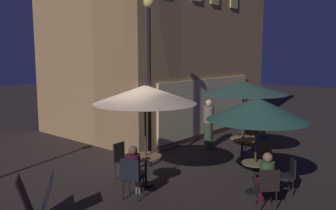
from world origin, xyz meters
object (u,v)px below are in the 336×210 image
object	(u,v)px
street_lamp_near_corner	(149,57)
cafe_table_1	(146,163)
patron_seated_0	(260,146)
patron_seated_1	(134,168)
cafe_table_0	(242,145)
patron_seated_2	(266,176)
cafe_chair_3	(121,158)
cafe_chair_4	(268,185)
cafe_table_2	(255,173)
patron_standing_3	(209,124)
menu_sandwich_board	(36,200)
patio_umbrella_2	(257,109)
patio_umbrella_1	(145,94)
patio_umbrella_0	(244,88)
cafe_chair_1	(263,152)
cafe_chair_2	(131,174)
cafe_chair_0	(250,139)
cafe_chair_5	(289,173)

from	to	relation	value
street_lamp_near_corner	cafe_table_1	xyz separation A→B (m)	(-1.19, -0.99, -2.58)
patron_seated_0	patron_seated_1	size ratio (longest dim) A/B	0.98
cafe_table_0	patron_seated_2	distance (m)	3.07
cafe_chair_3	cafe_chair_4	size ratio (longest dim) A/B	1.07
cafe_table_2	patron_standing_3	size ratio (longest dim) A/B	0.44
cafe_chair_4	patron_seated_1	xyz separation A→B (m)	(-1.36, 2.61, 0.16)
patron_seated_0	patron_standing_3	size ratio (longest dim) A/B	0.70
cafe_table_1	patron_seated_0	size ratio (longest dim) A/B	0.66
cafe_table_2	cafe_chair_4	xyz separation A→B (m)	(-0.63, -0.62, 0.03)
street_lamp_near_corner	patron_standing_3	distance (m)	3.60
patron_seated_1	patron_standing_3	distance (m)	4.77
menu_sandwich_board	cafe_table_1	distance (m)	2.84
patio_umbrella_2	patron_seated_0	world-z (taller)	patio_umbrella_2
patio_umbrella_1	patron_seated_2	world-z (taller)	patio_umbrella_1
cafe_table_0	patron_seated_1	xyz separation A→B (m)	(-3.89, 0.62, 0.14)
patio_umbrella_0	patio_umbrella_1	size ratio (longest dim) A/B	1.00
street_lamp_near_corner	patio_umbrella_0	size ratio (longest dim) A/B	1.90
patio_umbrella_1	patio_umbrella_2	size ratio (longest dim) A/B	1.08
cafe_chair_1	cafe_chair_4	distance (m)	2.52
cafe_chair_2	patron_standing_3	xyz separation A→B (m)	(4.78, 1.16, 0.28)
cafe_chair_3	patron_seated_0	size ratio (longest dim) A/B	0.80
cafe_chair_1	cafe_chair_3	xyz separation A→B (m)	(-2.97, 2.56, -0.00)
menu_sandwich_board	patio_umbrella_2	bearing A→B (deg)	1.32
patio_umbrella_1	patron_standing_3	world-z (taller)	patio_umbrella_1
menu_sandwich_board	patron_seated_1	world-z (taller)	patron_seated_1
cafe_chair_3	patron_seated_1	distance (m)	1.29
street_lamp_near_corner	cafe_table_2	distance (m)	4.21
patron_seated_2	cafe_table_0	bearing A→B (deg)	-6.44
patio_umbrella_2	cafe_chair_4	xyz separation A→B (m)	(-0.63, -0.62, -1.47)
cafe_chair_0	cafe_chair_3	size ratio (longest dim) A/B	1.00
cafe_chair_2	cafe_chair_0	bearing A→B (deg)	-27.79
cafe_chair_2	patron_seated_2	distance (m)	2.93
patio_umbrella_1	patio_umbrella_2	xyz separation A→B (m)	(1.31, -2.28, -0.28)
cafe_chair_4	patron_standing_3	size ratio (longest dim) A/B	0.52
cafe_chair_0	cafe_chair_3	bearing A→B (deg)	-32.12
cafe_chair_3	patron_seated_1	xyz separation A→B (m)	(-0.62, -1.12, 0.13)
cafe_chair_3	patron_seated_1	size ratio (longest dim) A/B	0.78
menu_sandwich_board	patio_umbrella_0	size ratio (longest dim) A/B	0.38
patron_standing_3	cafe_chair_0	bearing A→B (deg)	133.40
cafe_chair_2	patron_seated_2	bearing A→B (deg)	-79.73
patio_umbrella_1	cafe_chair_5	xyz separation A→B (m)	(1.76, -2.91, -1.77)
cafe_table_1	patio_umbrella_2	world-z (taller)	patio_umbrella_2
patron_seated_1	cafe_chair_4	bearing A→B (deg)	-85.57
patron_seated_0	menu_sandwich_board	bearing A→B (deg)	93.01
cafe_chair_5	patron_standing_3	world-z (taller)	patron_standing_3
street_lamp_near_corner	cafe_chair_0	bearing A→B (deg)	-31.49
cafe_table_1	cafe_chair_5	world-z (taller)	cafe_chair_5
cafe_chair_0	patron_seated_0	size ratio (longest dim) A/B	0.81
cafe_chair_5	patron_seated_0	distance (m)	1.78
cafe_chair_0	patron_seated_1	bearing A→B (deg)	-16.53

